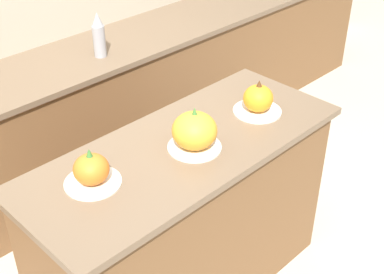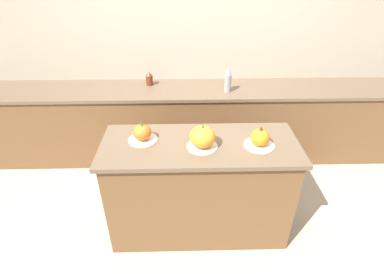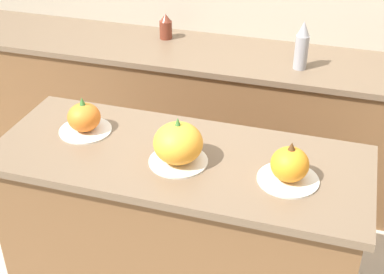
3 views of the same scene
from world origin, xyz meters
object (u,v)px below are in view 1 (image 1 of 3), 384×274
(pumpkin_cake_left, at_px, (91,171))
(pumpkin_cake_center, at_px, (195,132))
(pumpkin_cake_right, at_px, (258,100))
(bottle_tall, at_px, (99,36))

(pumpkin_cake_left, distance_m, pumpkin_cake_center, 0.48)
(pumpkin_cake_right, bearing_deg, pumpkin_cake_center, -179.35)
(pumpkin_cake_left, xyz_separation_m, pumpkin_cake_center, (0.47, -0.11, 0.02))
(pumpkin_cake_center, bearing_deg, bottle_tall, 73.46)
(pumpkin_cake_center, distance_m, pumpkin_cake_right, 0.44)
(pumpkin_cake_left, relative_size, pumpkin_cake_center, 0.97)
(pumpkin_cake_left, relative_size, bottle_tall, 0.84)
(pumpkin_cake_center, bearing_deg, pumpkin_cake_left, 166.89)
(pumpkin_cake_left, xyz_separation_m, pumpkin_cake_right, (0.91, -0.10, 0.00))
(pumpkin_cake_center, relative_size, pumpkin_cake_right, 1.01)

